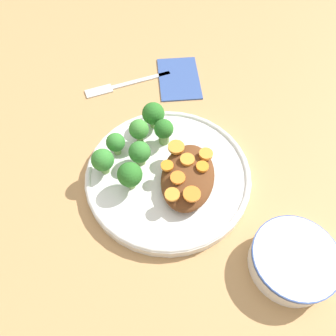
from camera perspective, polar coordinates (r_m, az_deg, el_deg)
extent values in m
plane|color=tan|center=(0.57, 0.00, -1.88)|extent=(4.00, 4.00, 0.00)
cylinder|color=silver|center=(0.56, 0.00, -1.37)|extent=(0.28, 0.28, 0.02)
torus|color=silver|center=(0.56, 0.00, -0.85)|extent=(0.28, 0.28, 0.01)
cylinder|color=white|center=(0.52, 20.88, -14.84)|extent=(0.12, 0.12, 0.04)
cylinder|color=#2D478C|center=(0.51, 21.48, -14.19)|extent=(0.13, 0.13, 0.01)
cylinder|color=white|center=(0.51, 21.23, -14.46)|extent=(0.10, 0.10, 0.01)
ellipsoid|color=#5B3319|center=(0.53, 3.47, -1.53)|extent=(0.13, 0.09, 0.03)
cylinder|color=#759E51|center=(0.59, -4.93, 5.32)|extent=(0.01, 0.01, 0.03)
sphere|color=#3D8433|center=(0.57, -5.09, 6.73)|extent=(0.03, 0.03, 0.03)
cylinder|color=#759E51|center=(0.56, -10.97, 0.15)|extent=(0.01, 0.01, 0.02)
sphere|color=#337A2D|center=(0.54, -11.33, 1.39)|extent=(0.04, 0.04, 0.04)
cylinder|color=#7FA85B|center=(0.53, -6.42, -2.49)|extent=(0.01, 0.01, 0.03)
sphere|color=#286B23|center=(0.51, -6.67, -1.14)|extent=(0.04, 0.04, 0.04)
cylinder|color=#759E51|center=(0.56, -4.83, 1.59)|extent=(0.02, 0.02, 0.02)
sphere|color=#337A2D|center=(0.55, -4.97, 2.80)|extent=(0.04, 0.04, 0.04)
cylinder|color=#759E51|center=(0.58, -0.71, 5.44)|extent=(0.02, 0.02, 0.03)
sphere|color=#286B23|center=(0.57, -0.74, 6.84)|extent=(0.03, 0.03, 0.03)
cylinder|color=#759E51|center=(0.61, -2.50, 8.05)|extent=(0.01, 0.01, 0.02)
sphere|color=#286B23|center=(0.60, -2.58, 9.45)|extent=(0.04, 0.04, 0.04)
cylinder|color=#7FA85B|center=(0.58, -8.88, 3.29)|extent=(0.01, 0.01, 0.02)
sphere|color=#337A2D|center=(0.56, -9.13, 4.44)|extent=(0.03, 0.03, 0.03)
cylinder|color=orange|center=(0.54, 6.63, 2.44)|extent=(0.02, 0.02, 0.01)
cylinder|color=orange|center=(0.52, 6.00, 0.20)|extent=(0.02, 0.02, 0.01)
cylinder|color=orange|center=(0.51, 1.71, -1.71)|extent=(0.02, 0.02, 0.00)
cylinder|color=orange|center=(0.53, 3.39, 1.48)|extent=(0.02, 0.02, 0.01)
cylinder|color=orange|center=(0.50, 4.17, -4.55)|extent=(0.03, 0.03, 0.00)
cylinder|color=orange|center=(0.50, 0.73, -4.63)|extent=(0.02, 0.02, 0.00)
cylinder|color=orange|center=(0.54, 1.44, 3.67)|extent=(0.03, 0.03, 0.01)
cylinder|color=orange|center=(0.52, 0.22, 0.35)|extent=(0.02, 0.02, 0.00)
cube|color=silver|center=(0.73, -4.67, 15.09)|extent=(0.08, 0.12, 0.01)
cube|color=silver|center=(0.72, -11.95, 13.05)|extent=(0.05, 0.06, 0.01)
cube|color=#334C8C|center=(0.74, 1.92, 15.44)|extent=(0.15, 0.12, 0.01)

